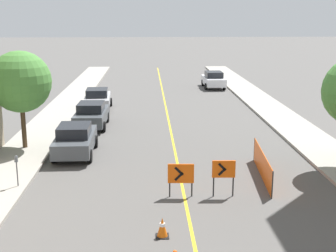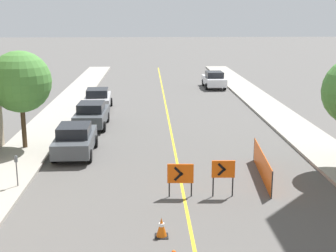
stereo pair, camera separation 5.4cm
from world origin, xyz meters
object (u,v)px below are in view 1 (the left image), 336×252
parking_meter_near_curb (16,164)px  parked_car_curb_near (75,140)px  arrow_barricade_secondary (224,171)px  street_tree_left_near (20,82)px  parked_car_curb_far (98,99)px  arrow_barricade_primary (181,175)px  parked_car_opposite_side (213,80)px  traffic_cone_third (162,227)px  parked_car_curb_mid (92,115)px

parking_meter_near_curb → parked_car_curb_near: bearing=71.0°
arrow_barricade_secondary → street_tree_left_near: street_tree_left_near is taller
parked_car_curb_far → parking_meter_near_curb: 16.38m
parked_car_curb_near → parked_car_curb_far: size_ratio=0.99×
parked_car_curb_far → arrow_barricade_primary: bearing=-76.7°
parked_car_curb_near → street_tree_left_near: bearing=159.5°
arrow_barricade_secondary → parked_car_opposite_side: (3.47, 27.55, -0.24)m
parked_car_curb_near → traffic_cone_third: bearing=-66.8°
arrow_barricade_primary → parked_car_curb_near: (-4.92, 5.80, -0.10)m
traffic_cone_third → arrow_barricade_secondary: bearing=53.1°
arrow_barricade_primary → parked_car_curb_near: size_ratio=0.31×
parked_car_curb_far → street_tree_left_near: bearing=-107.2°
traffic_cone_third → parked_car_curb_far: (-4.14, 20.70, 0.48)m
arrow_barricade_primary → parked_car_opposite_side: (5.13, 27.50, -0.10)m
arrow_barricade_primary → parked_car_curb_mid: (-4.79, 11.79, -0.10)m
parked_car_curb_near → parking_meter_near_curb: (-1.63, -4.75, 0.27)m
traffic_cone_third → arrow_barricade_primary: 3.51m
parked_car_opposite_side → parking_meter_near_curb: bearing=-115.5°
arrow_barricade_secondary → parked_car_curb_mid: parked_car_curb_mid is taller
arrow_barricade_primary → parked_car_opposite_side: parked_car_opposite_side is taller
parked_car_curb_near → parked_car_opposite_side: 23.91m
traffic_cone_third → arrow_barricade_secondary: arrow_barricade_secondary is taller
parked_car_opposite_side → parked_car_curb_near: bearing=-116.5°
traffic_cone_third → parked_car_curb_far: bearing=101.3°
arrow_barricade_primary → parked_car_curb_far: parked_car_curb_far is taller
traffic_cone_third → parked_car_curb_far: parked_car_curb_far is taller
arrow_barricade_primary → parked_car_curb_mid: 12.72m
arrow_barricade_secondary → parked_car_curb_far: parked_car_curb_far is taller
parked_car_opposite_side → street_tree_left_near: size_ratio=0.86×
parked_car_curb_mid → parking_meter_near_curb: parked_car_curb_mid is taller
arrow_barricade_primary → street_tree_left_near: size_ratio=0.26×
arrow_barricade_primary → traffic_cone_third: bearing=-100.8°
parked_car_curb_near → parking_meter_near_curb: parked_car_curb_near is taller
parked_car_curb_near → parked_car_curb_far: (-0.05, 11.55, 0.00)m
parked_car_curb_mid → parked_car_curb_far: same height
parked_car_curb_far → parked_car_opposite_side: bearing=42.5°
arrow_barricade_secondary → parked_car_opposite_side: size_ratio=0.34×
arrow_barricade_primary → parking_meter_near_curb: bearing=174.0°
parked_car_curb_mid → parked_car_opposite_side: same height
parked_car_curb_mid → parking_meter_near_curb: 10.89m
arrow_barricade_secondary → street_tree_left_near: size_ratio=0.29×
parking_meter_near_curb → street_tree_left_near: bearing=101.3°
arrow_barricade_secondary → street_tree_left_near: 11.88m
street_tree_left_near → parked_car_curb_far: bearing=75.5°
parking_meter_near_curb → arrow_barricade_primary: bearing=-9.1°
traffic_cone_third → arrow_barricade_primary: (0.83, 3.36, 0.58)m
arrow_barricade_secondary → parked_car_opposite_side: 27.76m
parked_car_curb_far → street_tree_left_near: 11.26m
arrow_barricade_secondary → parked_car_opposite_side: parked_car_opposite_side is taller
street_tree_left_near → parking_meter_near_curb: bearing=-78.7°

